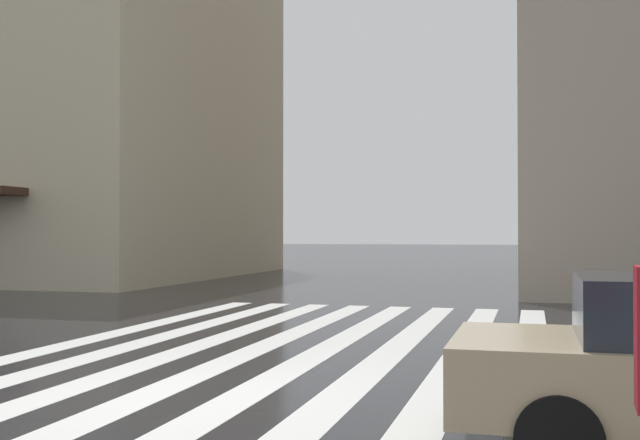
{
  "coord_description": "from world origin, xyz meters",
  "views": [
    {
      "loc": [
        -7.46,
        -3.69,
        1.75
      ],
      "look_at": [
        6.03,
        0.05,
        1.99
      ],
      "focal_mm": 42.95,
      "sensor_mm": 36.0,
      "label": 1
    }
  ],
  "objects": [
    {
      "name": "ground_plane",
      "position": [
        0.0,
        0.0,
        0.0
      ],
      "size": [
        220.0,
        220.0,
        0.0
      ],
      "primitive_type": "plane",
      "color": "black"
    },
    {
      "name": "zebra_crossing",
      "position": [
        4.0,
        -0.2,
        0.0
      ],
      "size": [
        13.0,
        7.5,
        0.01
      ],
      "color": "silver",
      "rests_on": "ground_plane"
    }
  ]
}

